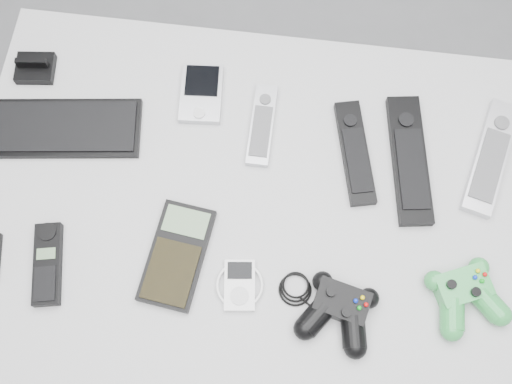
# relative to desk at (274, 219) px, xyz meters

# --- Properties ---
(floor) EXTENTS (3.50, 3.50, 0.00)m
(floor) POSITION_rel_desk_xyz_m (-0.05, 0.04, -0.73)
(floor) COLOR slate
(floor) RESTS_ON ground
(desk) EXTENTS (1.19, 0.76, 0.79)m
(desk) POSITION_rel_desk_xyz_m (0.00, 0.00, 0.00)
(desk) COLOR #A0A0A2
(desk) RESTS_ON floor
(pda_keyboard) EXTENTS (0.31, 0.16, 0.02)m
(pda_keyboard) POSITION_rel_desk_xyz_m (-0.43, 0.11, 0.08)
(pda_keyboard) COLOR black
(pda_keyboard) RESTS_ON desk
(dock_bracket) EXTENTS (0.08, 0.07, 0.04)m
(dock_bracket) POSITION_rel_desk_xyz_m (-0.52, 0.24, 0.09)
(dock_bracket) COLOR black
(dock_bracket) RESTS_ON desk
(pda) EXTENTS (0.09, 0.13, 0.02)m
(pda) POSITION_rel_desk_xyz_m (-0.18, 0.22, 0.08)
(pda) COLOR #A7A8AE
(pda) RESTS_ON desk
(remote_silver_a) EXTENTS (0.04, 0.17, 0.02)m
(remote_silver_a) POSITION_rel_desk_xyz_m (-0.05, 0.17, 0.08)
(remote_silver_a) COLOR #A7A8AE
(remote_silver_a) RESTS_ON desk
(remote_black_a) EXTENTS (0.10, 0.22, 0.02)m
(remote_black_a) POSITION_rel_desk_xyz_m (0.14, 0.13, 0.08)
(remote_black_a) COLOR black
(remote_black_a) RESTS_ON desk
(remote_black_b) EXTENTS (0.10, 0.27, 0.03)m
(remote_black_b) POSITION_rel_desk_xyz_m (0.25, 0.13, 0.08)
(remote_black_b) COLOR black
(remote_black_b) RESTS_ON desk
(remote_silver_b) EXTENTS (0.11, 0.25, 0.02)m
(remote_silver_b) POSITION_rel_desk_xyz_m (0.40, 0.15, 0.08)
(remote_silver_b) COLOR #B1B0B7
(remote_silver_b) RESTS_ON desk
(cordless_handset) EXTENTS (0.08, 0.16, 0.02)m
(cordless_handset) POSITION_rel_desk_xyz_m (-0.40, -0.16, 0.08)
(cordless_handset) COLOR black
(cordless_handset) RESTS_ON desk
(calculator) EXTENTS (0.12, 0.20, 0.02)m
(calculator) POSITION_rel_desk_xyz_m (-0.17, -0.11, 0.08)
(calculator) COLOR black
(calculator) RESTS_ON desk
(mp3_player) EXTENTS (0.10, 0.10, 0.02)m
(mp3_player) POSITION_rel_desk_xyz_m (-0.05, -0.15, 0.08)
(mp3_player) COLOR white
(mp3_player) RESTS_ON desk
(controller_black) EXTENTS (0.25, 0.19, 0.04)m
(controller_black) POSITION_rel_desk_xyz_m (0.13, -0.18, 0.09)
(controller_black) COLOR black
(controller_black) RESTS_ON desk
(controller_green) EXTENTS (0.18, 0.18, 0.04)m
(controller_green) POSITION_rel_desk_xyz_m (0.35, -0.12, 0.09)
(controller_green) COLOR #217B2A
(controller_green) RESTS_ON desk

